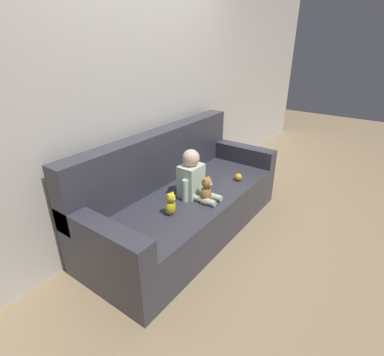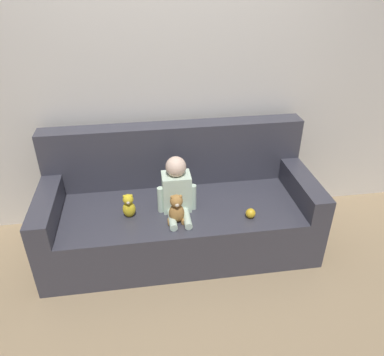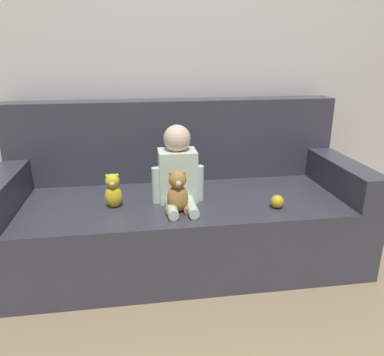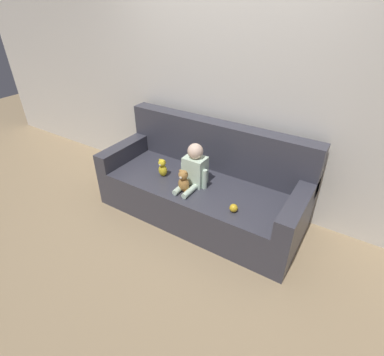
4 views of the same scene
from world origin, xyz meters
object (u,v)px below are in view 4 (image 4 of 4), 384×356
object	(u,v)px
teddy_bear_brown	(184,182)
plush_toy_side	(163,168)
person_baby	(194,168)
toy_ball	(234,208)
couch	(203,187)

from	to	relation	value
teddy_bear_brown	plush_toy_side	bearing A→B (deg)	161.05
person_baby	plush_toy_side	distance (m)	0.38
teddy_bear_brown	toy_ball	size ratio (longest dim) A/B	3.15
person_baby	toy_ball	bearing A→B (deg)	-19.68
couch	toy_ball	bearing A→B (deg)	-33.34
person_baby	toy_ball	world-z (taller)	person_baby
couch	toy_ball	distance (m)	0.62
plush_toy_side	toy_ball	bearing A→B (deg)	-9.24
couch	plush_toy_side	xyz separation A→B (m)	(-0.39, -0.19, 0.20)
teddy_bear_brown	plush_toy_side	size ratio (longest dim) A/B	1.20
couch	teddy_bear_brown	distance (m)	0.38
couch	plush_toy_side	bearing A→B (deg)	-154.62
couch	teddy_bear_brown	bearing A→B (deg)	-98.88
teddy_bear_brown	toy_ball	distance (m)	0.56
person_baby	toy_ball	distance (m)	0.59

